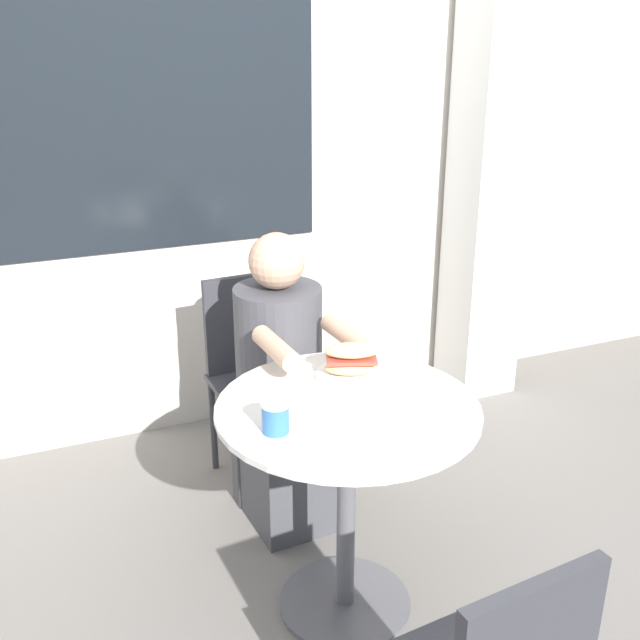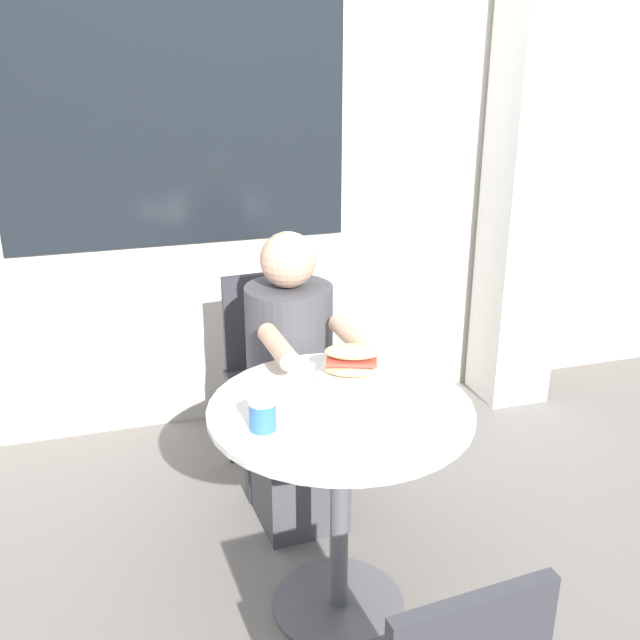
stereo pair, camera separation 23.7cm
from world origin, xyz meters
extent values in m
plane|color=slate|center=(0.00, 0.00, 0.00)|extent=(8.00, 8.00, 0.00)
cube|color=beige|center=(0.00, 1.48, 1.40)|extent=(8.00, 0.08, 2.80)
cube|color=black|center=(-0.29, 1.43, 1.60)|extent=(1.52, 0.01, 1.38)
cube|color=silver|center=(1.35, 1.26, 1.20)|extent=(0.31, 0.31, 2.40)
cylinder|color=beige|center=(0.00, 0.00, 0.75)|extent=(0.81, 0.81, 0.02)
cylinder|color=#515156|center=(0.00, 0.00, 0.38)|extent=(0.06, 0.06, 0.72)
cylinder|color=#515156|center=(0.00, 0.00, 0.01)|extent=(0.44, 0.44, 0.02)
cube|color=#333338|center=(0.00, 0.84, 0.44)|extent=(0.40, 0.40, 0.02)
cube|color=#333338|center=(-0.01, 1.01, 0.66)|extent=(0.35, 0.05, 0.42)
cylinder|color=#333338|center=(0.17, 0.68, 0.21)|extent=(0.03, 0.03, 0.43)
cylinder|color=#333338|center=(-0.16, 0.66, 0.21)|extent=(0.03, 0.03, 0.43)
cylinder|color=#333338|center=(0.15, 1.01, 0.21)|extent=(0.03, 0.03, 0.43)
cylinder|color=#333338|center=(-0.18, 0.99, 0.21)|extent=(0.03, 0.03, 0.43)
cube|color=#424247|center=(0.00, 0.56, 0.23)|extent=(0.34, 0.43, 0.45)
cylinder|color=#424247|center=(0.00, 0.62, 0.69)|extent=(0.33, 0.33, 0.49)
sphere|color=tan|center=(0.00, 0.62, 1.04)|extent=(0.21, 0.21, 0.21)
cylinder|color=tan|center=(0.15, 0.33, 0.84)|extent=(0.08, 0.27, 0.07)
cylinder|color=tan|center=(-0.12, 0.32, 0.84)|extent=(0.08, 0.27, 0.07)
cylinder|color=white|center=(0.10, 0.18, 0.76)|extent=(0.24, 0.24, 0.01)
ellipsoid|color=#DBB77A|center=(0.10, 0.18, 0.79)|extent=(0.20, 0.14, 0.05)
cube|color=#B74233|center=(0.10, 0.18, 0.82)|extent=(0.18, 0.14, 0.01)
ellipsoid|color=#DBB77A|center=(0.10, 0.18, 0.85)|extent=(0.20, 0.14, 0.05)
cylinder|color=#336BB7|center=(-0.25, -0.06, 0.80)|extent=(0.08, 0.08, 0.08)
cylinder|color=white|center=(-0.25, -0.06, 0.85)|extent=(0.08, 0.08, 0.01)
camera|label=1|loc=(-0.86, -1.82, 1.82)|focal=42.00mm
camera|label=2|loc=(-0.64, -1.90, 1.82)|focal=42.00mm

